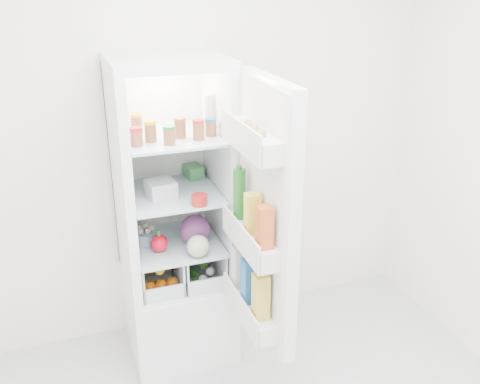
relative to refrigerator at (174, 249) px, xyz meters
name	(u,v)px	position (x,y,z in m)	size (l,w,h in m)	color
room_walls	(303,165)	(0.20, -1.25, 0.93)	(3.02, 3.02, 2.61)	white
refrigerator	(174,249)	(0.00, 0.00, 0.00)	(0.60, 0.60, 1.80)	white
shelf_low	(176,243)	(0.00, -0.06, 0.07)	(0.49, 0.53, 0.01)	silver
shelf_mid	(173,193)	(0.00, -0.06, 0.38)	(0.49, 0.53, 0.01)	silver
shelf_top	(170,136)	(0.00, -0.06, 0.71)	(0.49, 0.53, 0.01)	silver
crisper_left	(156,266)	(-0.12, -0.06, -0.06)	(0.23, 0.46, 0.22)	silver
crisper_right	(197,259)	(0.12, -0.06, -0.06)	(0.23, 0.46, 0.22)	silver
condiment_jars	(169,132)	(-0.02, -0.14, 0.76)	(0.46, 0.32, 0.08)	#B21919
squeeze_bottle	(208,113)	(0.21, -0.05, 0.82)	(0.06, 0.06, 0.20)	white
tub_white	(161,189)	(-0.08, -0.11, 0.44)	(0.14, 0.14, 0.09)	silver
tin_red	(199,200)	(0.09, -0.28, 0.42)	(0.09, 0.09, 0.06)	red
tub_green	(193,171)	(0.17, 0.13, 0.43)	(0.09, 0.13, 0.07)	#449651
red_cabbage	(195,230)	(0.10, -0.12, 0.17)	(0.17, 0.17, 0.17)	#561D4E
bell_pepper	(159,243)	(-0.11, -0.14, 0.13)	(0.10, 0.10, 0.10)	red
mushroom_bowl	(145,237)	(-0.17, -0.01, 0.12)	(0.15, 0.15, 0.07)	#87ADCA
salad_bag	(198,246)	(0.08, -0.27, 0.14)	(0.12, 0.12, 0.12)	#AFC593
citrus_pile	(157,272)	(-0.13, -0.10, -0.08)	(0.20, 0.31, 0.16)	orange
veg_pile	(198,266)	(0.13, -0.06, -0.10)	(0.16, 0.30, 0.10)	#1C4617
fridge_door	(262,221)	(0.30, -0.64, 0.43)	(0.17, 0.60, 1.30)	white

